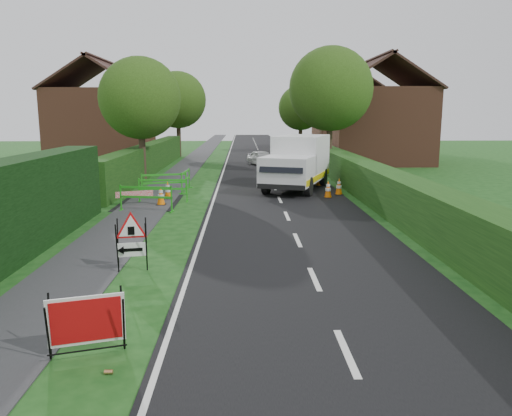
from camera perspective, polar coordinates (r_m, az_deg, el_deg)
name	(u,v)px	position (r m, az deg, el deg)	size (l,w,h in m)	color
ground	(199,297)	(10.33, -6.57, -10.06)	(120.00, 120.00, 0.00)	#144012
road_surface	(260,155)	(44.80, 0.51, 6.02)	(6.00, 90.00, 0.02)	black
footpath	(199,156)	(44.94, -6.55, 5.97)	(2.00, 90.00, 0.02)	#2D2D30
hedge_west_far	(150,173)	(32.38, -12.07, 3.98)	(1.00, 24.00, 1.80)	#14380F
hedge_east	(350,185)	(26.48, 10.68, 2.58)	(1.20, 50.00, 1.50)	#14380F
house_west	(102,124)	(41.10, -17.15, 9.17)	(7.50, 7.40, 7.88)	brown
house_east_a	(377,124)	(38.96, 13.66, 9.29)	(7.50, 7.40, 7.88)	brown
house_east_b	(350,121)	(52.81, 10.75, 9.69)	(7.50, 7.40, 7.88)	brown
tree_nw	(140,98)	(28.18, -13.10, 12.11)	(4.40, 4.40, 6.70)	#2D2116
tree_ne	(331,89)	(32.13, 8.54, 13.30)	(5.20, 5.20, 7.79)	#2D2116
tree_fw	(178,100)	(43.99, -8.93, 12.10)	(4.80, 4.80, 7.24)	#2D2116
tree_fe	(301,108)	(47.94, 5.14, 11.33)	(4.20, 4.20, 6.33)	#2D2116
red_rect_sign	(86,322)	(8.18, -18.81, -12.18)	(1.26, 0.96, 0.96)	black
triangle_sign	(130,237)	(11.92, -14.23, -3.26)	(0.96, 0.96, 1.21)	black
works_van	(298,161)	(24.53, 4.78, 5.33)	(3.98, 6.07, 2.59)	silver
traffic_cone_0	(328,189)	(22.22, 8.24, 2.15)	(0.38, 0.38, 0.79)	black
traffic_cone_1	(339,186)	(23.12, 9.47, 2.45)	(0.38, 0.38, 0.79)	black
traffic_cone_2	(319,178)	(25.88, 7.22, 3.38)	(0.38, 0.38, 0.79)	black
traffic_cone_3	(161,196)	(20.58, -10.82, 1.40)	(0.38, 0.38, 0.79)	black
traffic_cone_4	(168,190)	(22.06, -10.05, 2.04)	(0.38, 0.38, 0.79)	black
ped_barrier_0	(146,195)	(19.34, -12.48, 1.46)	(2.09, 0.67, 1.00)	#21951B
ped_barrier_1	(163,187)	(21.33, -10.59, 2.37)	(2.06, 0.37, 1.00)	#21951B
ped_barrier_2	(164,181)	(23.24, -10.47, 3.05)	(2.08, 0.82, 1.00)	#21951B
ped_barrier_3	(186,178)	(24.23, -8.05, 3.43)	(0.48, 2.08, 1.00)	#21951B
redwhite_plank	(135,205)	(20.91, -13.66, 0.34)	(1.50, 0.04, 0.25)	red
litter_can	(109,374)	(7.78, -16.47, -17.76)	(0.07, 0.07, 0.12)	#BF7F4C
hatchback_car	(262,158)	(35.96, 0.68, 5.73)	(1.28, 3.18, 1.08)	silver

